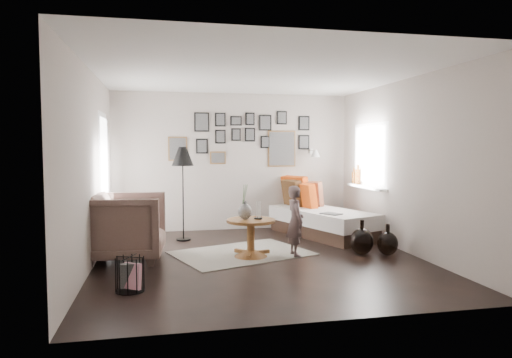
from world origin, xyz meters
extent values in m
plane|color=black|center=(0.00, 0.00, 0.00)|extent=(4.80, 4.80, 0.00)
plane|color=#AEA298|center=(0.00, 2.40, 1.30)|extent=(4.50, 0.00, 4.50)
plane|color=#AEA298|center=(0.00, -2.40, 1.30)|extent=(4.50, 0.00, 4.50)
plane|color=#AEA298|center=(-2.25, 0.00, 1.30)|extent=(0.00, 4.80, 4.80)
plane|color=#AEA298|center=(2.25, 0.00, 1.30)|extent=(0.00, 4.80, 4.80)
plane|color=white|center=(0.00, 0.00, 2.60)|extent=(4.80, 4.80, 0.00)
plane|color=white|center=(-2.23, 1.20, 1.05)|extent=(0.00, 2.14, 2.14)
plane|color=white|center=(-2.23, 1.20, 1.05)|extent=(0.00, 1.88, 1.88)
plane|color=white|center=(-2.23, 1.20, 1.05)|extent=(0.00, 1.93, 1.93)
plane|color=white|center=(2.23, 1.20, 1.45)|extent=(0.00, 1.30, 1.30)
plane|color=white|center=(2.23, 1.20, 1.45)|extent=(0.00, 1.14, 1.14)
cube|color=white|center=(2.17, 1.20, 0.88)|extent=(0.15, 1.32, 0.04)
cylinder|color=#8C4C14|center=(2.17, 1.55, 1.04)|extent=(0.10, 0.10, 0.28)
cylinder|color=#8C4C14|center=(2.17, 1.72, 1.01)|extent=(0.08, 0.08, 0.22)
cube|color=brown|center=(-1.05, 2.38, 1.55)|extent=(0.35, 0.03, 0.45)
cube|color=black|center=(-1.05, 2.37, 1.55)|extent=(0.30, 0.01, 0.40)
cube|color=black|center=(-0.60, 2.38, 2.05)|extent=(0.28, 0.03, 0.36)
cube|color=black|center=(-0.60, 2.37, 2.05)|extent=(0.23, 0.01, 0.31)
cube|color=black|center=(-0.60, 2.38, 1.60)|extent=(0.22, 0.03, 0.28)
cube|color=black|center=(-0.60, 2.37, 1.60)|extent=(0.17, 0.01, 0.23)
cube|color=black|center=(-0.25, 2.38, 2.10)|extent=(0.20, 0.03, 0.26)
cube|color=black|center=(-0.25, 2.37, 2.10)|extent=(0.15, 0.01, 0.21)
cube|color=black|center=(-0.25, 2.38, 1.78)|extent=(0.20, 0.03, 0.26)
cube|color=black|center=(-0.25, 2.37, 1.78)|extent=(0.15, 0.01, 0.21)
cube|color=black|center=(0.05, 2.38, 2.08)|extent=(0.22, 0.03, 0.18)
cube|color=black|center=(0.05, 2.37, 2.08)|extent=(0.17, 0.01, 0.13)
cube|color=black|center=(0.05, 2.38, 1.82)|extent=(0.18, 0.03, 0.24)
cube|color=black|center=(0.05, 2.37, 1.82)|extent=(0.13, 0.01, 0.19)
cube|color=black|center=(0.32, 2.38, 2.12)|extent=(0.18, 0.03, 0.24)
cube|color=black|center=(0.32, 2.37, 2.12)|extent=(0.13, 0.01, 0.19)
cube|color=black|center=(0.32, 2.38, 1.82)|extent=(0.20, 0.03, 0.26)
cube|color=black|center=(0.32, 2.37, 1.82)|extent=(0.15, 0.01, 0.21)
cube|color=black|center=(0.62, 2.38, 2.05)|extent=(0.24, 0.03, 0.30)
cube|color=black|center=(0.62, 2.37, 2.05)|extent=(0.19, 0.01, 0.25)
cube|color=black|center=(0.62, 2.38, 1.68)|extent=(0.18, 0.03, 0.24)
cube|color=black|center=(0.62, 2.37, 1.68)|extent=(0.13, 0.01, 0.19)
cube|color=brown|center=(0.95, 2.38, 1.55)|extent=(0.55, 0.03, 0.70)
cube|color=black|center=(0.95, 2.37, 1.55)|extent=(0.50, 0.01, 0.65)
cube|color=black|center=(0.95, 2.38, 2.15)|extent=(0.20, 0.03, 0.26)
cube|color=black|center=(0.95, 2.37, 2.15)|extent=(0.15, 0.01, 0.21)
cube|color=black|center=(1.40, 2.38, 2.05)|extent=(0.22, 0.03, 0.28)
cube|color=black|center=(1.40, 2.37, 2.05)|extent=(0.17, 0.01, 0.23)
cube|color=black|center=(1.40, 2.38, 1.68)|extent=(0.22, 0.03, 0.28)
cube|color=black|center=(1.40, 2.37, 1.68)|extent=(0.17, 0.01, 0.23)
cube|color=brown|center=(-0.30, 2.38, 1.38)|extent=(0.30, 0.03, 0.24)
cube|color=black|center=(-0.30, 2.37, 1.38)|extent=(0.25, 0.01, 0.19)
cube|color=white|center=(1.55, 2.37, 1.50)|extent=(0.06, 0.04, 0.10)
cylinder|color=white|center=(1.55, 2.25, 1.52)|extent=(0.02, 0.24, 0.02)
cone|color=white|center=(1.55, 2.12, 1.46)|extent=(0.18, 0.18, 0.14)
cube|color=silver|center=(-0.20, 0.36, 0.01)|extent=(2.23, 1.89, 0.01)
cone|color=brown|center=(-0.10, 0.12, 0.05)|extent=(0.52, 0.52, 0.10)
cylinder|color=brown|center=(-0.10, 0.12, 0.28)|extent=(0.11, 0.11, 0.40)
cylinder|color=brown|center=(-0.10, 0.12, 0.53)|extent=(0.70, 0.70, 0.04)
ellipsoid|color=black|center=(-0.18, 0.14, 0.66)|extent=(0.20, 0.20, 0.22)
cylinder|color=black|center=(-0.18, 0.14, 0.79)|extent=(0.06, 0.06, 0.04)
cylinder|color=black|center=(0.01, 0.12, 0.56)|extent=(0.12, 0.12, 0.02)
cube|color=black|center=(1.44, 1.39, 0.12)|extent=(1.49, 2.17, 0.23)
cube|color=beige|center=(1.44, 1.39, 0.35)|extent=(1.57, 2.25, 0.25)
cube|color=#CA3E0B|center=(1.46, 2.21, 0.74)|extent=(0.50, 0.63, 0.59)
cube|color=#3C2513|center=(1.31, 2.10, 0.71)|extent=(0.36, 0.57, 0.52)
cube|color=maroon|center=(1.59, 1.93, 0.70)|extent=(0.49, 0.54, 0.50)
cube|color=#CA3E0B|center=(1.38, 1.79, 0.69)|extent=(0.36, 0.53, 0.48)
cube|color=black|center=(1.39, 0.84, 0.48)|extent=(0.36, 0.39, 0.02)
imported|color=brown|center=(-1.84, 0.30, 0.47)|extent=(1.12, 1.10, 0.94)
cube|color=white|center=(-1.81, 0.35, 0.48)|extent=(0.48, 0.49, 0.19)
cylinder|color=black|center=(-1.00, 1.53, 0.01)|extent=(0.25, 0.25, 0.03)
cylinder|color=black|center=(-1.00, 1.53, 0.70)|extent=(0.02, 0.02, 1.41)
cone|color=black|center=(-1.00, 1.53, 1.43)|extent=(0.37, 0.37, 0.32)
cube|color=black|center=(-1.70, -1.13, 0.17)|extent=(0.21, 0.10, 0.29)
cube|color=white|center=(-1.67, -1.15, 0.17)|extent=(0.22, 0.18, 0.29)
ellipsoid|color=black|center=(1.52, -0.06, 0.20)|extent=(0.34, 0.34, 0.39)
cylinder|color=black|center=(1.52, -0.06, 0.45)|extent=(0.06, 0.06, 0.12)
ellipsoid|color=black|center=(1.87, -0.18, 0.17)|extent=(0.30, 0.30, 0.35)
cylinder|color=black|center=(1.87, -0.18, 0.41)|extent=(0.06, 0.06, 0.12)
imported|color=#534142|center=(0.54, 0.06, 0.51)|extent=(0.27, 0.39, 1.03)
camera|label=1|loc=(-1.34, -6.23, 1.58)|focal=32.00mm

